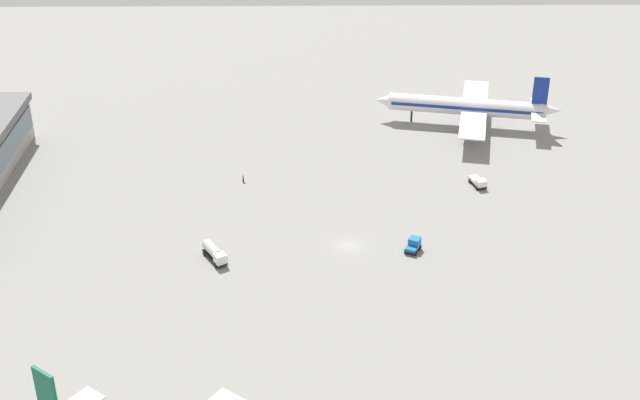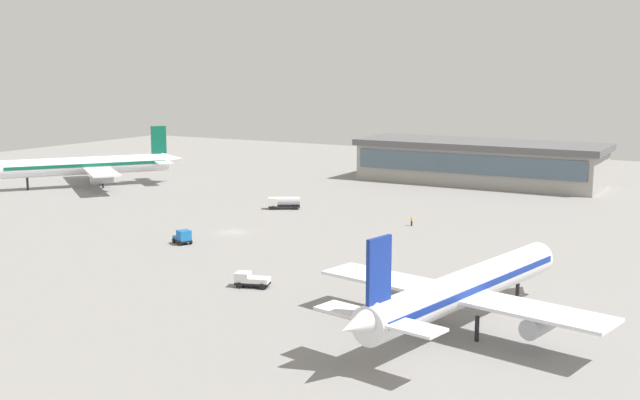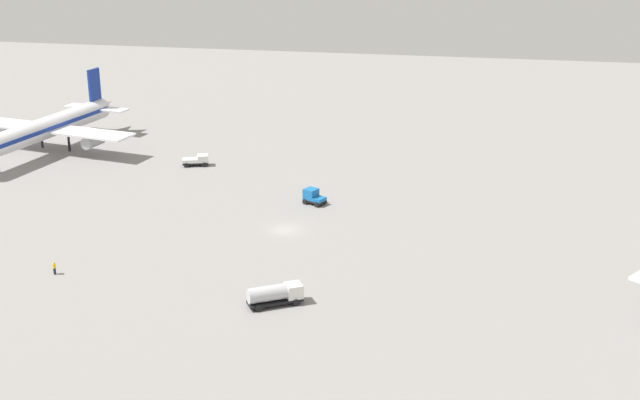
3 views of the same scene
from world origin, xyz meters
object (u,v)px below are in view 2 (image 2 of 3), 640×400
at_px(baggage_tug, 183,237).
at_px(ground_crew_worker, 412,221).
at_px(airplane_at_gate, 463,288).
at_px(fuel_truck, 284,202).
at_px(airplane_taxiing, 89,166).
at_px(pushback_tractor, 251,280).

relative_size(baggage_tug, ground_crew_worker, 2.22).
xyz_separation_m(airplane_at_gate, fuel_truck, (55.65, -52.35, -3.24)).
distance_m(airplane_taxiing, fuel_truck, 56.16).
xyz_separation_m(airplane_taxiing, fuel_truck, (-55.99, 2.45, -3.66)).
relative_size(baggage_tug, fuel_truck, 0.58).
bearing_deg(airplane_taxiing, baggage_tug, 94.34).
height_order(airplane_taxiing, fuel_truck, airplane_taxiing).
distance_m(airplane_at_gate, baggage_tug, 56.03).
distance_m(baggage_tug, fuel_truck, 34.74).
xyz_separation_m(airplane_taxiing, baggage_tug, (-58.59, 37.10, -3.89)).
bearing_deg(fuel_truck, airplane_at_gate, 105.84).
relative_size(airplane_at_gate, pushback_tractor, 8.73).
bearing_deg(baggage_tug, airplane_at_gate, 7.19).
xyz_separation_m(pushback_tractor, ground_crew_worker, (-2.49, -46.90, -0.12)).
height_order(baggage_tug, pushback_tractor, baggage_tug).
xyz_separation_m(airplane_at_gate, airplane_taxiing, (111.63, -54.80, 0.42)).
bearing_deg(ground_crew_worker, airplane_taxiing, -54.45).
xyz_separation_m(airplane_at_gate, baggage_tug, (53.05, -17.70, -3.47)).
xyz_separation_m(pushback_tractor, fuel_truck, (26.30, -49.98, 0.42)).
bearing_deg(pushback_tractor, airplane_taxiing, -49.67).
bearing_deg(baggage_tug, pushback_tractor, -7.27).
distance_m(airplane_taxiing, baggage_tug, 69.45).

